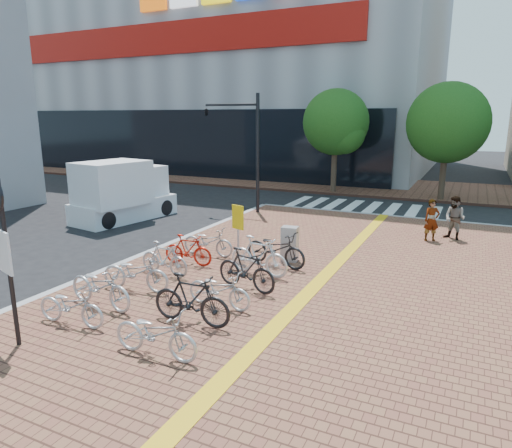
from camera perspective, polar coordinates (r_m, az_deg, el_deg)
The scene contains 25 objects.
ground at distance 11.34m, azimuth -5.88°, elevation -10.26°, with size 120.00×120.00×0.00m, color black.
kerb_north at distance 21.45m, azimuth 18.34°, elevation 0.65°, with size 14.00×0.25×0.15m, color gray.
far_sidewalk at distance 30.66m, azimuth 15.04°, elevation 4.50°, with size 70.00×8.00×0.15m, color brown.
department_store at distance 47.06m, azimuth -2.37°, elevation 24.87°, with size 36.00×24.27×28.00m.
crosswalk at distance 23.81m, azimuth 13.01°, elevation 2.02°, with size 7.50×4.00×0.01m.
street_trees at distance 26.29m, azimuth 25.10°, elevation 11.15°, with size 16.20×4.60×6.35m.
bike_0 at distance 10.63m, azimuth -22.11°, elevation -9.44°, with size 0.58×1.68×0.88m, color silver.
bike_1 at distance 11.33m, azimuth -18.88°, elevation -7.37°, with size 0.68×1.95×1.02m, color #BCBCC1.
bike_2 at distance 12.11m, azimuth -14.82°, elevation -5.87°, with size 0.65×1.86×0.97m, color #B1B1B6.
bike_3 at distance 13.08m, azimuth -11.41°, elevation -4.27°, with size 0.45×1.60×0.96m, color #A5A5A9.
bike_4 at distance 13.85m, azimuth -8.49°, elevation -3.23°, with size 0.44×1.55×0.93m, color #AA190C.
bike_5 at distance 14.71m, azimuth -6.01°, elevation -2.20°, with size 0.61×1.76×0.92m, color #A2A3A7.
bike_6 at distance 8.86m, azimuth -12.44°, elevation -13.19°, with size 0.62×1.77×0.93m, color #BABABF.
bike_7 at distance 9.96m, azimuth -8.10°, elevation -9.32°, with size 0.53×1.87×1.12m, color black.
bike_8 at distance 10.78m, azimuth -4.63°, elevation -8.14°, with size 0.58×1.67×0.88m, color silver.
bike_9 at distance 11.75m, azimuth -1.25°, elevation -5.71°, with size 0.51×1.81×1.09m, color black.
bike_10 at distance 12.82m, azimuth 0.36°, elevation -4.02°, with size 0.52×1.85×1.11m, color silver.
bike_11 at distance 13.63m, azimuth 2.49°, elevation -3.10°, with size 0.70×2.01×1.06m, color black.
pedestrian_a at distance 17.47m, azimuth 21.11°, elevation 0.44°, with size 0.55×0.36×1.51m, color gray.
pedestrian_b at distance 17.96m, azimuth 23.60°, elevation 0.68°, with size 0.77×0.60×1.59m, color #53566A.
utility_box at distance 14.11m, azimuth 4.24°, elevation -2.49°, with size 0.50×0.36×1.08m, color #AEAFB3.
yellow_sign at distance 14.07m, azimuth -2.31°, elevation 0.24°, with size 0.46×0.19×1.73m.
notice_sign at distance 9.68m, azimuth -28.98°, elevation -2.05°, with size 0.60×0.23×3.31m.
traffic_light_pole at distance 21.56m, azimuth -2.84°, elevation 11.55°, with size 2.90×1.12×5.39m.
box_truck at distance 21.16m, azimuth -16.39°, elevation 3.88°, with size 2.69×4.87×2.67m.
Camera 1 is at (5.50, -8.83, 4.52)m, focal length 32.00 mm.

